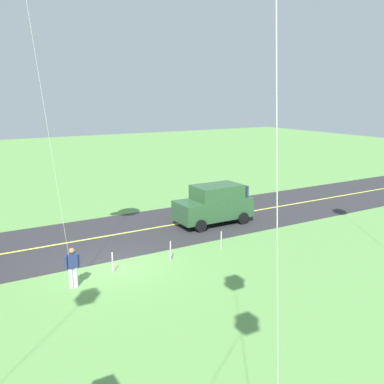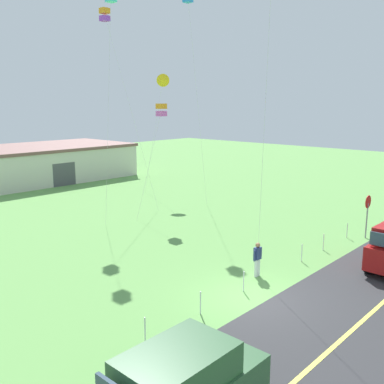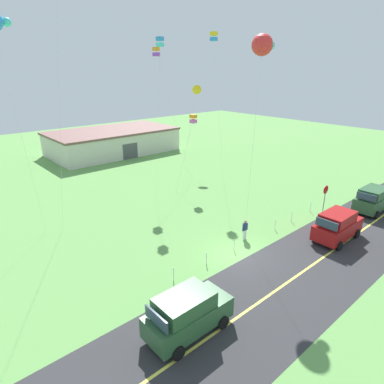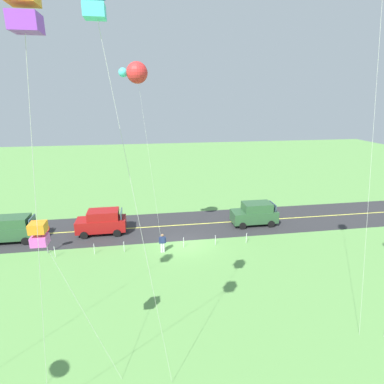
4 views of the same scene
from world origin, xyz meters
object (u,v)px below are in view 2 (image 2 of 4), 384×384
object	(u,v)px
person_adult_near	(257,258)
kite_green_far	(161,110)
kite_orange_near	(163,81)
kite_purple_back	(105,16)
stop_sign	(368,208)
warehouse_distant	(38,163)

from	to	relation	value
person_adult_near	kite_green_far	bearing A→B (deg)	122.93
kite_orange_near	kite_purple_back	world-z (taller)	kite_purple_back
kite_green_far	kite_orange_near	world-z (taller)	kite_orange_near
kite_green_far	kite_purple_back	bearing A→B (deg)	114.31
person_adult_near	kite_orange_near	distance (m)	22.31
person_adult_near	kite_purple_back	world-z (taller)	kite_purple_back
stop_sign	kite_purple_back	size ratio (longest dim) A/B	0.18
kite_purple_back	warehouse_distant	size ratio (longest dim) A/B	0.77
person_adult_near	kite_orange_near	bearing A→B (deg)	114.82
stop_sign	kite_orange_near	world-z (taller)	kite_orange_near
kite_green_far	warehouse_distant	distance (m)	20.60
kite_green_far	kite_purple_back	world-z (taller)	kite_purple_back
stop_sign	kite_green_far	world-z (taller)	kite_green_far
kite_purple_back	warehouse_distant	world-z (taller)	kite_purple_back
warehouse_distant	kite_green_far	bearing A→B (deg)	-93.16
stop_sign	kite_orange_near	distance (m)	20.42
kite_purple_back	warehouse_distant	distance (m)	20.21
person_adult_near	kite_orange_near	size ratio (longest dim) A/B	0.16
person_adult_near	warehouse_distant	bearing A→B (deg)	135.42
stop_sign	kite_purple_back	xyz separation A→B (m)	(-5.79, 16.71, 11.88)
stop_sign	kite_purple_back	distance (m)	21.30
kite_green_far	warehouse_distant	xyz separation A→B (m)	(1.09, 19.80, -5.56)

